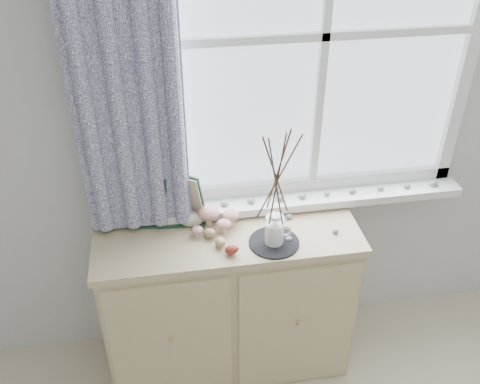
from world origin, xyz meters
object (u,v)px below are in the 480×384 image
Objects in this scene: sideboard at (229,301)px; twig_pitcher at (277,175)px; toadstool_cluster at (216,217)px; botanical_book at (167,202)px.

sideboard is 1.96× the size of twig_pitcher.
twig_pitcher reaches higher than sideboard.
toadstool_cluster is at bearing 125.67° from sideboard.
botanical_book is 0.63× the size of twig_pitcher.
sideboard is 0.48m from toadstool_cluster.
toadstool_cluster is at bearing -3.48° from botanical_book.
sideboard is 5.31× the size of toadstool_cluster.
twig_pitcher is at bearing -17.25° from botanical_book.
toadstool_cluster is (-0.04, 0.06, 0.48)m from sideboard.
sideboard is 0.81m from twig_pitcher.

